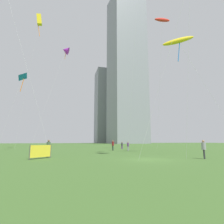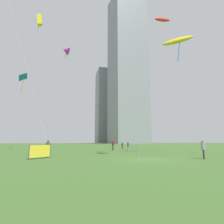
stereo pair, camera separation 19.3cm
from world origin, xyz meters
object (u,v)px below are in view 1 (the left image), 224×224
person_standing_0 (113,145)px  kite_flying_4 (22,78)px  person_standing_3 (122,145)px  distant_highrise_0 (127,68)px  person_standing_4 (204,148)px  distant_highrise_1 (107,106)px  kite_flying_6 (39,20)px  kite_flying_7 (66,50)px  person_standing_2 (128,145)px  person_standing_1 (48,147)px  kite_flying_8 (162,20)px  kite_flying_5 (178,41)px  event_banner (41,151)px

person_standing_0 → kite_flying_4: 20.54m
person_standing_3 → distant_highrise_0: (33.44, 79.40, 54.05)m
person_standing_4 → distant_highrise_1: size_ratio=0.03×
distant_highrise_1 → kite_flying_6: bearing=-109.7°
person_standing_0 → person_standing_3: person_standing_0 is taller
kite_flying_7 → person_standing_2: bearing=-43.5°
person_standing_1 → kite_flying_6: (-4.02, 17.26, 26.45)m
person_standing_3 → kite_flying_8: 27.19m
distant_highrise_0 → distant_highrise_1: 39.83m
person_standing_2 → person_standing_3: (1.37, 6.91, -0.02)m
kite_flying_5 → distant_highrise_0: bearing=72.1°
person_standing_4 → distant_highrise_0: bearing=-154.9°
kite_flying_6 → distant_highrise_1: 119.60m
person_standing_0 → kite_flying_4: (-16.34, 3.22, 12.02)m
kite_flying_4 → person_standing_3: bearing=7.9°
person_standing_2 → kite_flying_4: bearing=-19.2°
kite_flying_5 → distant_highrise_0: 109.52m
person_standing_2 → person_standing_4: size_ratio=0.88×
kite_flying_7 → kite_flying_5: bearing=-55.8°
kite_flying_8 → person_standing_3: bearing=121.4°
person_standing_4 → kite_flying_6: size_ratio=0.06×
distant_highrise_0 → kite_flying_5: bearing=-114.2°
kite_flying_7 → event_banner: kite_flying_7 is taller
person_standing_1 → kite_flying_4: (-5.73, 13.96, 12.02)m
person_standing_4 → kite_flying_5: bearing=-158.9°
kite_flying_8 → distant_highrise_0: (27.85, 88.55, 29.06)m
kite_flying_7 → person_standing_4: bearing=-65.2°
person_standing_4 → event_banner: size_ratio=0.96×
person_standing_3 → event_banner: bearing=66.1°
person_standing_1 → person_standing_3: 22.21m
person_standing_4 → distant_highrise_0: distant_highrise_0 is taller
person_standing_0 → kite_flying_4: size_ratio=0.13×
kite_flying_6 → person_standing_1: bearing=-76.9°
kite_flying_5 → kite_flying_6: (-20.65, 18.39, 11.83)m
kite_flying_6 → event_banner: 33.11m
distant_highrise_0 → event_banner: size_ratio=59.07×
person_standing_0 → kite_flying_6: kite_flying_6 is taller
kite_flying_4 → event_banner: size_ratio=7.44×
kite_flying_4 → distant_highrise_1: (47.22, 113.82, 18.54)m
person_standing_2 → kite_flying_7: size_ratio=0.06×
person_standing_2 → kite_flying_4: 22.86m
person_standing_2 → event_banner: bearing=33.5°
person_standing_3 → distant_highrise_1: (26.93, 111.01, 30.72)m
person_standing_3 → event_banner: person_standing_3 is taller
person_standing_2 → distant_highrise_0: (34.80, 86.31, 54.03)m
person_standing_1 → person_standing_3: person_standing_1 is taller
person_standing_3 → person_standing_4: (-0.14, -23.34, 0.14)m
person_standing_1 → distant_highrise_0: bearing=-81.1°
person_standing_4 → kite_flying_8: bearing=-158.8°
person_standing_2 → distant_highrise_1: distant_highrise_1 is taller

